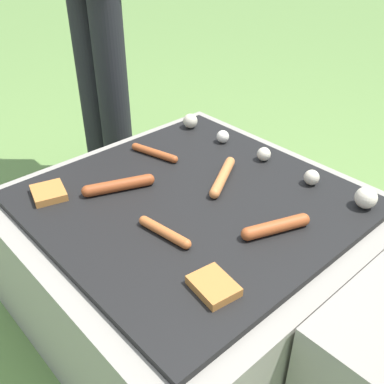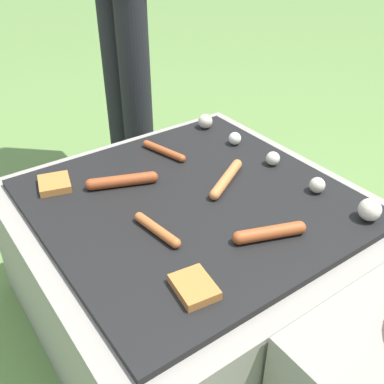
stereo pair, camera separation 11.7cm
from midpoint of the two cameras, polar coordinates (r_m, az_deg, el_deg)
name	(u,v)px [view 2 (the right image)]	position (r m, az deg, el deg)	size (l,w,h in m)	color
ground_plane	(192,308)	(1.47, 2.35, -14.63)	(14.00, 14.00, 0.00)	#608442
grill	(192,259)	(1.32, 2.55, -8.55)	(0.88, 0.88, 0.42)	gray
sausage_back_left	(122,181)	(1.24, -6.24, 1.34)	(0.09, 0.19, 0.03)	#93421E
sausage_front_right	(226,179)	(1.25, 7.05, 1.61)	(0.12, 0.18, 0.03)	#C6753D
sausage_back_right	(270,233)	(1.07, 12.93, -5.16)	(0.09, 0.17, 0.03)	#A34C23
sausage_front_center	(164,151)	(1.39, -1.22, 5.18)	(0.17, 0.06, 0.02)	#A34C23
sausage_mid_right	(157,230)	(1.06, -1.35, -4.91)	(0.16, 0.04, 0.02)	#B7602D
bread_slice_right	(194,287)	(0.93, 3.96, -12.09)	(0.11, 0.09, 0.02)	#B27033
bread_slice_left	(54,184)	(1.27, -14.59, 0.94)	(0.11, 0.11, 0.02)	#B27033
mushroom_row	(284,165)	(1.33, 14.12, 3.33)	(0.71, 0.07, 0.06)	beige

